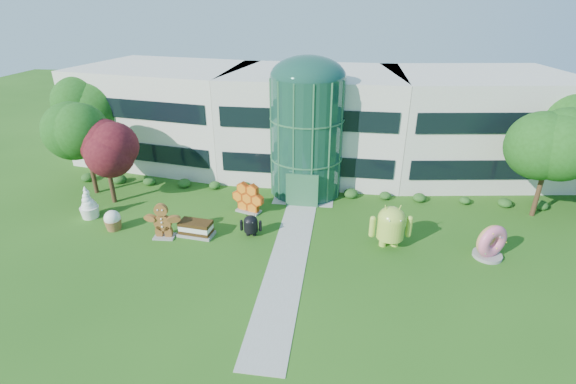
% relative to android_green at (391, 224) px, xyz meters
% --- Properties ---
extents(ground, '(140.00, 140.00, 0.00)m').
position_rel_android_green_xyz_m(ground, '(-6.58, -3.94, -1.70)').
color(ground, '#215114').
rests_on(ground, ground).
extents(building, '(46.00, 15.00, 9.30)m').
position_rel_android_green_xyz_m(building, '(-6.58, 14.06, 2.95)').
color(building, beige).
rests_on(building, ground).
extents(atrium, '(6.00, 6.00, 9.80)m').
position_rel_android_green_xyz_m(atrium, '(-6.58, 8.06, 3.20)').
color(atrium, '#194738').
rests_on(atrium, ground).
extents(walkway, '(2.40, 20.00, 0.04)m').
position_rel_android_green_xyz_m(walkway, '(-6.58, -1.94, -1.68)').
color(walkway, '#9E9E93').
rests_on(walkway, ground).
extents(tree_red, '(4.00, 4.00, 6.00)m').
position_rel_android_green_xyz_m(tree_red, '(-22.08, 3.56, 1.30)').
color(tree_red, '#3F0C14').
rests_on(tree_red, ground).
extents(trees_backdrop, '(52.00, 8.00, 8.40)m').
position_rel_android_green_xyz_m(trees_backdrop, '(-6.58, 9.06, 2.50)').
color(trees_backdrop, '#1B4A12').
rests_on(trees_backdrop, ground).
extents(android_green, '(3.27, 2.43, 3.40)m').
position_rel_android_green_xyz_m(android_green, '(0.00, 0.00, 0.00)').
color(android_green, '#A5C73F').
rests_on(android_green, ground).
extents(android_black, '(1.71, 1.23, 1.84)m').
position_rel_android_green_xyz_m(android_black, '(-9.64, -0.05, -0.78)').
color(android_black, black).
rests_on(android_black, ground).
extents(donut, '(2.54, 2.16, 2.39)m').
position_rel_android_green_xyz_m(donut, '(6.31, -0.49, -0.51)').
color(donut, '#DD5474').
rests_on(donut, ground).
extents(gingerbread, '(2.96, 1.28, 2.68)m').
position_rel_android_green_xyz_m(gingerbread, '(-15.67, -1.18, -0.36)').
color(gingerbread, brown).
rests_on(gingerbread, ground).
extents(ice_cream_sandwich, '(2.64, 1.53, 1.12)m').
position_rel_android_green_xyz_m(ice_cream_sandwich, '(-13.52, -0.61, -1.14)').
color(ice_cream_sandwich, '#311F0B').
rests_on(ice_cream_sandwich, ground).
extents(honeycomb, '(3.03, 1.89, 2.24)m').
position_rel_android_green_xyz_m(honeycomb, '(-10.64, 3.44, -0.58)').
color(honeycomb, orange).
rests_on(honeycomb, ground).
extents(froyo, '(1.68, 1.68, 2.58)m').
position_rel_android_green_xyz_m(froyo, '(-22.54, 0.83, -0.41)').
color(froyo, white).
rests_on(froyo, ground).
extents(cupcake, '(1.38, 1.38, 1.52)m').
position_rel_android_green_xyz_m(cupcake, '(-19.80, -0.65, -0.94)').
color(cupcake, white).
rests_on(cupcake, ground).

